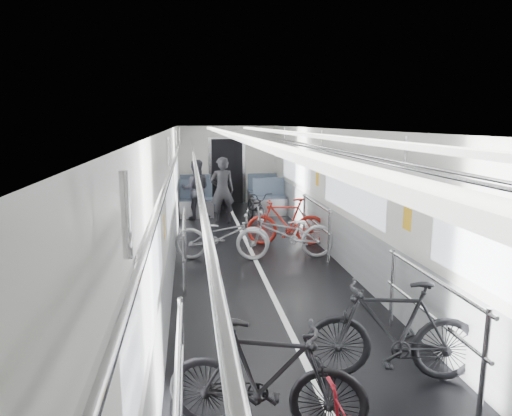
{
  "coord_description": "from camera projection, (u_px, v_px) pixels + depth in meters",
  "views": [
    {
      "loc": [
        -1.17,
        -7.15,
        2.53
      ],
      "look_at": [
        0.0,
        0.8,
        1.0
      ],
      "focal_mm": 32.0,
      "sensor_mm": 36.0,
      "label": 1
    }
  ],
  "objects": [
    {
      "name": "bike_right_near",
      "position": [
        392.0,
        331.0,
        4.47
      ],
      "size": [
        1.77,
        0.82,
        1.03
      ],
      "primitive_type": "imported",
      "rotation": [
        0.0,
        0.0,
        -1.77
      ],
      "color": "black",
      "rests_on": "floor"
    },
    {
      "name": "bike_right_mid",
      "position": [
        286.0,
        233.0,
        8.46
      ],
      "size": [
        1.86,
        0.68,
        0.97
      ],
      "primitive_type": "imported",
      "rotation": [
        0.0,
        0.0,
        -1.59
      ],
      "color": "#A8A7AC",
      "rests_on": "floor"
    },
    {
      "name": "bike_left_far",
      "position": [
        221.0,
        236.0,
        8.42
      ],
      "size": [
        1.83,
        0.95,
        0.91
      ],
      "primitive_type": "imported",
      "rotation": [
        0.0,
        0.0,
        1.36
      ],
      "color": "#999A9D",
      "rests_on": "floor"
    },
    {
      "name": "bike_aisle",
      "position": [
        256.0,
        207.0,
        11.46
      ],
      "size": [
        0.75,
        1.62,
        0.82
      ],
      "primitive_type": "imported",
      "rotation": [
        0.0,
        0.0,
        0.14
      ],
      "color": "black",
      "rests_on": "floor"
    },
    {
      "name": "bike_left_mid",
      "position": [
        266.0,
        378.0,
        3.67
      ],
      "size": [
        1.71,
        0.95,
        0.99
      ],
      "primitive_type": "imported",
      "rotation": [
        0.0,
        0.0,
        1.26
      ],
      "color": "black",
      "rests_on": "floor"
    },
    {
      "name": "car_shell",
      "position": [
        249.0,
        193.0,
        9.11
      ],
      "size": [
        3.02,
        14.01,
        2.41
      ],
      "color": "black",
      "rests_on": "ground"
    },
    {
      "name": "person_seated",
      "position": [
        196.0,
        189.0,
        11.94
      ],
      "size": [
        0.77,
        0.6,
        1.56
      ],
      "primitive_type": "imported",
      "rotation": [
        0.0,
        0.0,
        3.13
      ],
      "color": "#28272E",
      "rests_on": "floor"
    },
    {
      "name": "person_standing",
      "position": [
        222.0,
        190.0,
        11.36
      ],
      "size": [
        0.65,
        0.46,
        1.67
      ],
      "primitive_type": "imported",
      "rotation": [
        0.0,
        0.0,
        3.25
      ],
      "color": "black",
      "rests_on": "floor"
    },
    {
      "name": "bike_right_far",
      "position": [
        286.0,
        222.0,
        9.39
      ],
      "size": [
        1.7,
        0.75,
        0.99
      ],
      "primitive_type": "imported",
      "rotation": [
        0.0,
        0.0,
        -1.75
      ],
      "color": "maroon",
      "rests_on": "floor"
    }
  ]
}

